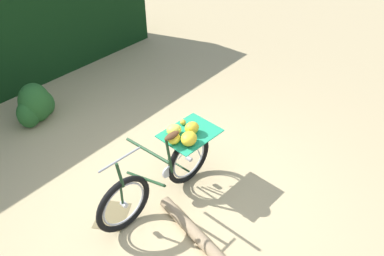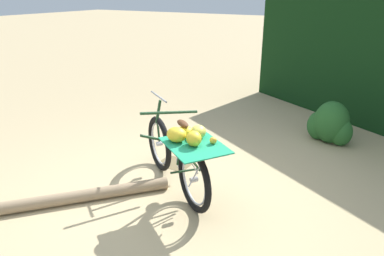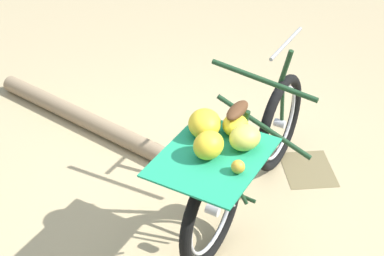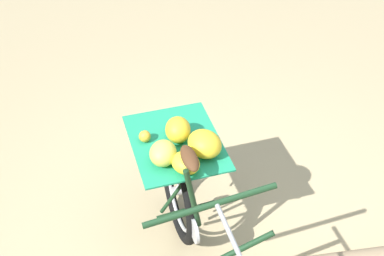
% 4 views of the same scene
% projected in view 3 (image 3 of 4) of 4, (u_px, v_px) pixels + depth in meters
% --- Properties ---
extents(ground_plane, '(60.00, 60.00, 0.00)m').
position_uv_depth(ground_plane, '(217.00, 214.00, 3.87)').
color(ground_plane, tan).
extents(bicycle, '(1.64, 1.25, 1.03)m').
position_uv_depth(bicycle, '(243.00, 156.00, 3.60)').
color(bicycle, black).
rests_on(bicycle, ground_plane).
extents(fallen_log, '(1.75, 1.91, 0.14)m').
position_uv_depth(fallen_log, '(107.00, 129.00, 4.57)').
color(fallen_log, '#937A5B').
rests_on(fallen_log, ground_plane).
extents(leaf_litter_patch, '(0.44, 0.36, 0.01)m').
position_uv_depth(leaf_litter_patch, '(308.00, 169.00, 4.26)').
color(leaf_litter_patch, olive).
rests_on(leaf_litter_patch, ground_plane).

